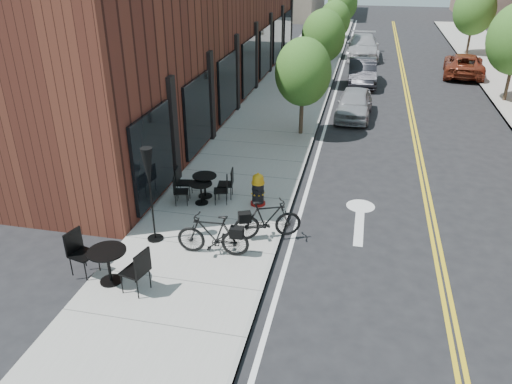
# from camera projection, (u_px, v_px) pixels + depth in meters

# --- Properties ---
(ground) EXTENTS (120.00, 120.00, 0.00)m
(ground) POSITION_uv_depth(u_px,v_px,m) (275.00, 258.00, 12.43)
(ground) COLOR black
(ground) RESTS_ON ground
(sidewalk_near) EXTENTS (4.00, 70.00, 0.12)m
(sidewalk_near) POSITION_uv_depth(u_px,v_px,m) (271.00, 124.00, 21.53)
(sidewalk_near) COLOR #9E9B93
(sidewalk_near) RESTS_ON ground
(building_near) EXTENTS (5.00, 28.00, 7.00)m
(building_near) POSITION_uv_depth(u_px,v_px,m) (197.00, 25.00, 24.37)
(building_near) COLOR #4C2218
(building_near) RESTS_ON ground
(tree_near_a) EXTENTS (2.20, 2.20, 3.81)m
(tree_near_a) POSITION_uv_depth(u_px,v_px,m) (303.00, 72.00, 19.26)
(tree_near_a) COLOR #382B1E
(tree_near_a) RESTS_ON sidewalk_near
(tree_near_b) EXTENTS (2.30, 2.30, 3.98)m
(tree_near_b) POSITION_uv_depth(u_px,v_px,m) (323.00, 36.00, 26.21)
(tree_near_b) COLOR #382B1E
(tree_near_b) RESTS_ON sidewalk_near
(tree_near_c) EXTENTS (2.10, 2.10, 3.67)m
(tree_near_c) POSITION_uv_depth(u_px,v_px,m) (335.00, 20.00, 33.29)
(tree_near_c) COLOR #382B1E
(tree_near_c) RESTS_ON sidewalk_near
(tree_near_d) EXTENTS (2.40, 2.40, 4.11)m
(tree_near_d) POSITION_uv_depth(u_px,v_px,m) (342.00, 4.00, 40.18)
(tree_near_d) COLOR #382B1E
(tree_near_d) RESTS_ON sidewalk_near
(tree_far_c) EXTENTS (2.80, 2.80, 4.62)m
(tree_far_c) POSITION_uv_depth(u_px,v_px,m) (475.00, 10.00, 33.91)
(tree_far_c) COLOR #382B1E
(tree_far_c) RESTS_ON sidewalk_far
(fire_hydrant) EXTENTS (0.58, 0.58, 1.01)m
(fire_hydrant) POSITION_uv_depth(u_px,v_px,m) (258.00, 190.00, 14.56)
(fire_hydrant) COLOR maroon
(fire_hydrant) RESTS_ON sidewalk_near
(bicycle_left) EXTENTS (1.83, 0.60, 1.09)m
(bicycle_left) POSITION_uv_depth(u_px,v_px,m) (213.00, 235.00, 12.17)
(bicycle_left) COLOR black
(bicycle_left) RESTS_ON sidewalk_near
(bicycle_right) EXTENTS (1.85, 1.16, 1.08)m
(bicycle_right) POSITION_uv_depth(u_px,v_px,m) (267.00, 219.00, 12.86)
(bicycle_right) COLOR black
(bicycle_right) RESTS_ON sidewalk_near
(bistro_set_a) EXTENTS (2.05, 1.05, 1.08)m
(bistro_set_a) POSITION_uv_depth(u_px,v_px,m) (108.00, 261.00, 11.14)
(bistro_set_a) COLOR black
(bistro_set_a) RESTS_ON sidewalk_near
(bistro_set_b) EXTENTS (1.60, 0.83, 0.84)m
(bistro_set_b) POSITION_uv_depth(u_px,v_px,m) (201.00, 190.00, 14.65)
(bistro_set_b) COLOR black
(bistro_set_b) RESTS_ON sidewalk_near
(bistro_set_c) EXTENTS (1.73, 0.83, 0.91)m
(bistro_set_c) POSITION_uv_depth(u_px,v_px,m) (205.00, 183.00, 15.03)
(bistro_set_c) COLOR black
(bistro_set_c) RESTS_ON sidewalk_near
(patio_umbrella) EXTENTS (0.41, 0.41, 2.54)m
(patio_umbrella) POSITION_uv_depth(u_px,v_px,m) (149.00, 175.00, 12.21)
(patio_umbrella) COLOR black
(patio_umbrella) RESTS_ON sidewalk_near
(parked_car_a) EXTENTS (1.66, 3.81, 1.28)m
(parked_car_a) POSITION_uv_depth(u_px,v_px,m) (354.00, 103.00, 22.36)
(parked_car_a) COLOR #919298
(parked_car_a) RESTS_ON ground
(parked_car_b) EXTENTS (1.67, 4.27, 1.39)m
(parked_car_b) POSITION_uv_depth(u_px,v_px,m) (362.00, 72.00, 27.64)
(parked_car_b) COLOR black
(parked_car_b) RESTS_ON ground
(parked_car_c) EXTENTS (2.34, 5.32, 1.52)m
(parked_car_c) POSITION_uv_depth(u_px,v_px,m) (363.00, 47.00, 34.21)
(parked_car_c) COLOR #A9A9AE
(parked_car_c) RESTS_ON ground
(parked_car_far) EXTENTS (2.70, 4.93, 1.31)m
(parked_car_far) POSITION_uv_depth(u_px,v_px,m) (464.00, 65.00, 29.49)
(parked_car_far) COLOR maroon
(parked_car_far) RESTS_ON ground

